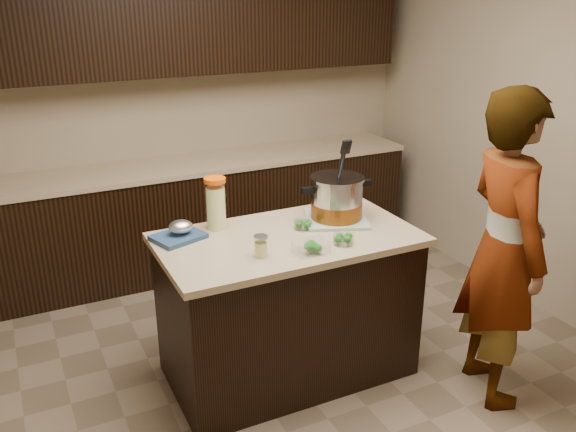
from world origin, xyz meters
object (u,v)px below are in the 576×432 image
stock_pot (337,200)px  island (288,306)px  lemonade_pitcher (216,205)px  person (504,250)px

stock_pot → island: bearing=-161.7°
lemonade_pitcher → stock_pot: bearing=-15.7°
person → island: bearing=71.8°
stock_pot → person: (0.61, -0.75, -0.14)m
stock_pot → person: size_ratio=0.26×
lemonade_pitcher → island: bearing=-41.5°
lemonade_pitcher → person: bearing=-35.8°
island → lemonade_pitcher: bearing=138.5°
person → stock_pot: bearing=55.1°
stock_pot → person: bearing=-46.2°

